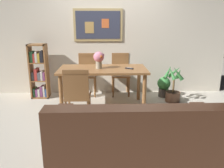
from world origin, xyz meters
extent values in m
plane|color=beige|center=(0.00, 0.00, 0.00)|extent=(12.00, 12.00, 0.00)
cube|color=beige|center=(0.00, 1.26, 1.30)|extent=(5.20, 0.10, 2.60)
cube|color=tan|center=(-0.24, 1.20, 1.51)|extent=(1.04, 0.02, 0.68)
cube|color=#33384C|center=(-0.24, 1.18, 1.51)|extent=(0.94, 0.01, 0.58)
cube|color=tan|center=(-0.42, 1.18, 1.46)|extent=(0.19, 0.00, 0.24)
cube|color=#D86633|center=(-0.08, 1.18, 1.54)|extent=(0.16, 0.00, 0.19)
cube|color=brown|center=(-0.13, 0.35, 0.72)|extent=(1.63, 0.84, 0.04)
cylinder|color=brown|center=(-0.87, 0.01, 0.35)|extent=(0.07, 0.07, 0.70)
cylinder|color=brown|center=(0.60, 0.01, 0.35)|extent=(0.07, 0.07, 0.70)
cylinder|color=brown|center=(-0.87, 0.69, 0.35)|extent=(0.07, 0.07, 0.70)
cylinder|color=brown|center=(0.60, 0.69, 0.35)|extent=(0.07, 0.07, 0.70)
cube|color=brown|center=(-0.49, 1.04, 0.44)|extent=(0.40, 0.40, 0.03)
cube|color=#C6B299|center=(-0.49, 1.04, 0.47)|extent=(0.36, 0.36, 0.03)
cylinder|color=brown|center=(-0.32, 1.21, 0.21)|extent=(0.04, 0.04, 0.42)
cylinder|color=brown|center=(-0.66, 1.21, 0.21)|extent=(0.04, 0.04, 0.42)
cylinder|color=brown|center=(-0.32, 0.87, 0.21)|extent=(0.04, 0.04, 0.42)
cylinder|color=brown|center=(-0.66, 0.87, 0.21)|extent=(0.04, 0.04, 0.42)
cube|color=brown|center=(-0.49, 1.22, 0.68)|extent=(0.38, 0.04, 0.46)
cube|color=brown|center=(-0.49, 1.22, 0.88)|extent=(0.38, 0.05, 0.06)
cube|color=brown|center=(0.25, 1.04, 0.44)|extent=(0.40, 0.40, 0.03)
cube|color=#C6B299|center=(0.25, 1.04, 0.47)|extent=(0.36, 0.36, 0.03)
cylinder|color=brown|center=(0.42, 1.21, 0.21)|extent=(0.04, 0.04, 0.42)
cylinder|color=brown|center=(0.08, 1.21, 0.21)|extent=(0.04, 0.04, 0.42)
cylinder|color=brown|center=(0.42, 0.87, 0.21)|extent=(0.04, 0.04, 0.42)
cylinder|color=brown|center=(0.08, 0.87, 0.21)|extent=(0.04, 0.04, 0.42)
cube|color=brown|center=(0.25, 1.22, 0.68)|extent=(0.38, 0.04, 0.46)
cube|color=brown|center=(0.25, 1.22, 0.88)|extent=(0.38, 0.05, 0.06)
cube|color=brown|center=(-0.53, -0.37, 0.44)|extent=(0.40, 0.40, 0.03)
cube|color=#C6B299|center=(-0.53, -0.37, 0.47)|extent=(0.36, 0.36, 0.03)
cylinder|color=brown|center=(-0.70, -0.54, 0.21)|extent=(0.04, 0.04, 0.42)
cylinder|color=brown|center=(-0.36, -0.54, 0.21)|extent=(0.04, 0.04, 0.42)
cylinder|color=brown|center=(-0.70, -0.20, 0.21)|extent=(0.04, 0.04, 0.42)
cylinder|color=brown|center=(-0.36, -0.20, 0.21)|extent=(0.04, 0.04, 0.42)
cube|color=brown|center=(-0.53, -0.55, 0.68)|extent=(0.38, 0.04, 0.46)
cube|color=brown|center=(-0.53, -0.55, 0.88)|extent=(0.38, 0.05, 0.06)
cube|color=#472819|center=(0.23, -1.57, 0.20)|extent=(1.80, 0.84, 0.40)
cube|color=#472819|center=(0.23, -1.89, 0.62)|extent=(1.80, 0.20, 0.44)
cube|color=#472819|center=(-0.58, -1.57, 0.51)|extent=(0.18, 0.80, 0.22)
cube|color=#472819|center=(1.04, -1.57, 0.51)|extent=(0.18, 0.80, 0.22)
cube|color=#8C6B4C|center=(-0.22, -1.75, 0.56)|extent=(0.32, 0.16, 0.33)
cube|color=#334C72|center=(0.23, -1.75, 0.56)|extent=(0.32, 0.16, 0.33)
cube|color=#334C72|center=(0.68, -1.75, 0.56)|extent=(0.32, 0.16, 0.33)
cube|color=brown|center=(-1.65, 0.92, 0.57)|extent=(0.03, 0.28, 1.14)
cube|color=brown|center=(-1.32, 0.92, 0.57)|extent=(0.03, 0.28, 1.14)
cube|color=brown|center=(-1.49, 0.92, 0.01)|extent=(0.36, 0.28, 0.03)
cube|color=brown|center=(-1.49, 0.92, 1.13)|extent=(0.36, 0.28, 0.03)
cube|color=brown|center=(-1.49, 0.92, 0.38)|extent=(0.30, 0.28, 0.02)
cube|color=brown|center=(-1.49, 0.92, 0.76)|extent=(0.30, 0.28, 0.02)
cube|color=#337247|center=(-1.60, 0.92, 0.12)|extent=(0.04, 0.22, 0.18)
cube|color=#7F3F72|center=(-1.56, 0.92, 0.11)|extent=(0.04, 0.22, 0.16)
cube|color=beige|center=(-1.51, 0.92, 0.11)|extent=(0.04, 0.22, 0.17)
cube|color=#7F3F72|center=(-1.45, 0.92, 0.14)|extent=(0.05, 0.22, 0.21)
cube|color=beige|center=(-1.40, 0.92, 0.14)|extent=(0.04, 0.22, 0.23)
cube|color=#2D4C8C|center=(-1.35, 0.92, 0.12)|extent=(0.05, 0.22, 0.17)
cube|color=#595960|center=(-1.60, 0.92, 0.48)|extent=(0.05, 0.22, 0.17)
cube|color=#B2332D|center=(-1.54, 0.92, 0.51)|extent=(0.06, 0.22, 0.24)
cube|color=#595960|center=(-1.48, 0.92, 0.47)|extent=(0.05, 0.22, 0.17)
cube|color=beige|center=(-1.42, 0.92, 0.48)|extent=(0.04, 0.22, 0.19)
cube|color=#7F3F72|center=(-1.37, 0.92, 0.48)|extent=(0.04, 0.22, 0.17)
cube|color=#337247|center=(-1.60, 0.92, 0.88)|extent=(0.05, 0.22, 0.22)
cube|color=#B2332D|center=(-1.55, 0.92, 0.86)|extent=(0.04, 0.22, 0.18)
cube|color=beige|center=(-1.50, 0.92, 0.88)|extent=(0.05, 0.22, 0.22)
cube|color=gold|center=(-1.45, 0.92, 0.87)|extent=(0.05, 0.22, 0.19)
cube|color=black|center=(-1.39, 0.92, 0.89)|extent=(0.06, 0.22, 0.23)
cylinder|color=#4C4742|center=(1.17, 0.87, 0.09)|extent=(0.21, 0.21, 0.18)
cylinder|color=#332319|center=(1.17, 0.87, 0.17)|extent=(0.19, 0.19, 0.02)
sphere|color=#387F3D|center=(1.17, 0.87, 0.30)|extent=(0.28, 0.28, 0.28)
cylinder|color=#387F3D|center=(1.22, 0.75, 0.09)|extent=(0.03, 0.03, 0.27)
cylinder|color=#387F3D|center=(1.28, 0.94, 0.11)|extent=(0.03, 0.03, 0.23)
cylinder|color=brown|center=(1.29, 0.55, 0.10)|extent=(0.29, 0.29, 0.20)
cylinder|color=#332319|center=(1.29, 0.55, 0.19)|extent=(0.26, 0.26, 0.02)
cylinder|color=brown|center=(1.29, 0.55, 0.35)|extent=(0.04, 0.04, 0.29)
cone|color=#387F3D|center=(1.37, 0.55, 0.59)|extent=(0.10, 0.22, 0.24)
cone|color=#387F3D|center=(1.32, 0.67, 0.59)|extent=(0.28, 0.14, 0.26)
cone|color=#387F3D|center=(1.18, 0.64, 0.60)|extent=(0.25, 0.27, 0.27)
cone|color=#387F3D|center=(1.22, 0.50, 0.61)|extent=(0.19, 0.22, 0.27)
cone|color=#387F3D|center=(1.32, 0.43, 0.62)|extent=(0.27, 0.15, 0.30)
cylinder|color=tan|center=(-0.21, 0.34, 0.82)|extent=(0.11, 0.11, 0.15)
sphere|color=pink|center=(-0.21, 0.34, 0.96)|extent=(0.19, 0.19, 0.19)
sphere|color=pink|center=(-0.25, 0.40, 0.98)|extent=(0.06, 0.06, 0.06)
sphere|color=#D86633|center=(-0.17, 0.27, 0.97)|extent=(0.06, 0.06, 0.06)
sphere|color=pink|center=(-0.13, 0.36, 0.99)|extent=(0.06, 0.06, 0.06)
cube|color=black|center=(0.35, 0.29, 0.75)|extent=(0.16, 0.12, 0.02)
cube|color=gray|center=(0.35, 0.29, 0.76)|extent=(0.10, 0.08, 0.00)
camera|label=1|loc=(-0.09, -3.79, 1.60)|focal=36.27mm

